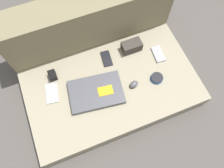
# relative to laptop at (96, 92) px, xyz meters

# --- Properties ---
(ground_plane) EXTENTS (8.00, 8.00, 0.00)m
(ground_plane) POSITION_rel_laptop_xyz_m (0.11, 0.01, -0.13)
(ground_plane) COLOR #4C4742
(couch_seat) EXTENTS (1.07, 0.61, 0.11)m
(couch_seat) POSITION_rel_laptop_xyz_m (0.11, 0.01, -0.07)
(couch_seat) COLOR gray
(couch_seat) RESTS_ON ground_plane
(couch_backrest) EXTENTS (1.07, 0.20, 0.44)m
(couch_backrest) POSITION_rel_laptop_xyz_m (0.11, 0.42, 0.09)
(couch_backrest) COLOR #756B4C
(couch_backrest) RESTS_ON ground_plane
(laptop) EXTENTS (0.35, 0.26, 0.03)m
(laptop) POSITION_rel_laptop_xyz_m (0.00, 0.00, 0.00)
(laptop) COLOR #47474C
(laptop) RESTS_ON couch_seat
(computer_mouse) EXTENTS (0.07, 0.05, 0.03)m
(computer_mouse) POSITION_rel_laptop_xyz_m (0.24, -0.04, 0.00)
(computer_mouse) COLOR #4C4C51
(computer_mouse) RESTS_ON couch_seat
(speaker_puck) EXTENTS (0.08, 0.08, 0.02)m
(speaker_puck) POSITION_rel_laptop_xyz_m (0.39, -0.05, -0.00)
(speaker_puck) COLOR #1E569E
(speaker_puck) RESTS_ON couch_seat
(phone_silver) EXTENTS (0.07, 0.12, 0.01)m
(phone_silver) POSITION_rel_laptop_xyz_m (0.15, 0.20, -0.01)
(phone_silver) COLOR black
(phone_silver) RESTS_ON couch_seat
(phone_black) EXTENTS (0.07, 0.13, 0.01)m
(phone_black) POSITION_rel_laptop_xyz_m (0.48, 0.11, -0.01)
(phone_black) COLOR #99999E
(phone_black) RESTS_ON couch_seat
(phone_small) EXTENTS (0.09, 0.14, 0.01)m
(phone_small) POSITION_rel_laptop_xyz_m (-0.25, 0.10, -0.01)
(phone_small) COLOR #B7B7BC
(phone_small) RESTS_ON couch_seat
(camera_pouch) EXTENTS (0.13, 0.07, 0.07)m
(camera_pouch) POSITION_rel_laptop_xyz_m (0.33, 0.21, 0.02)
(camera_pouch) COLOR #38332D
(camera_pouch) RESTS_ON couch_seat
(charger_brick) EXTENTS (0.05, 0.06, 0.05)m
(charger_brick) POSITION_rel_laptop_xyz_m (-0.22, 0.20, 0.01)
(charger_brick) COLOR black
(charger_brick) RESTS_ON couch_seat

